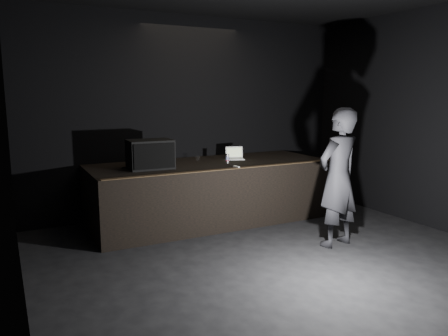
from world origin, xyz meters
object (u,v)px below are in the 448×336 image
stage_riser (210,192)px  laptop (235,156)px  person (338,178)px  beer_can (227,159)px  stage_monitor (150,154)px

stage_riser → laptop: size_ratio=10.52×
laptop → person: size_ratio=0.19×
stage_riser → person: (1.07, -1.94, 0.48)m
laptop → beer_can: 0.48m
laptop → beer_can: bearing=-113.3°
stage_riser → beer_can: beer_can is taller
beer_can → person: 1.95m
stage_riser → stage_monitor: (-1.07, -0.11, 0.72)m
stage_monitor → beer_can: size_ratio=4.57×
beer_can → person: bearing=-64.7°
stage_monitor → laptop: 1.67m
laptop → beer_can: laptop is taller
stage_monitor → beer_can: stage_monitor is taller
stage_monitor → laptop: (1.64, 0.29, -0.17)m
stage_monitor → laptop: bearing=12.2°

